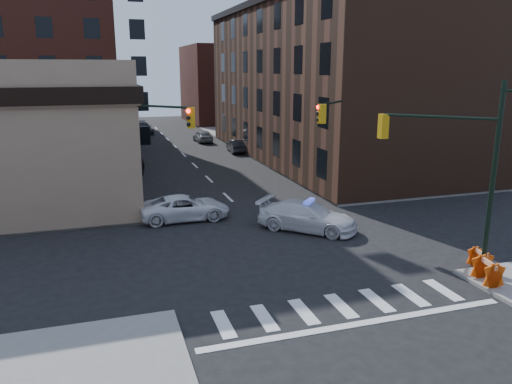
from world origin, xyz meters
TOP-DOWN VIEW (x-y plane):
  - ground at (0.00, 0.00)m, footprint 140.00×140.00m
  - sidewalk_ne at (23.00, 32.75)m, footprint 34.00×54.50m
  - commercial_row_ne at (13.00, 22.50)m, footprint 14.00×34.00m
  - filler_nw at (-16.00, 62.00)m, footprint 20.00×18.00m
  - filler_ne at (14.00, 58.00)m, footprint 16.00×16.00m
  - signal_pole_se at (6.04, -5.52)m, footprint 5.40×5.27m
  - signal_pole_nw at (-5.85, 5.34)m, footprint 3.58×3.67m
  - signal_pole_ne at (5.84, 5.35)m, footprint 3.67×3.58m
  - tree_ne_near at (7.50, 26.00)m, footprint 3.00×3.00m
  - tree_ne_far at (7.50, 34.00)m, footprint 3.00×3.00m
  - police_car at (2.35, 1.86)m, footprint 5.48×5.27m
  - pickup at (-3.65, 5.80)m, footprint 5.16×2.41m
  - parked_car_wnear at (-5.50, 20.55)m, footprint 2.22×4.47m
  - parked_car_wfar at (-5.14, 27.61)m, footprint 1.92×4.20m
  - parked_car_wdeep at (-2.50, 45.85)m, footprint 2.85×5.69m
  - parked_car_enear at (5.50, 27.86)m, footprint 1.69×4.18m
  - parked_car_efar at (3.70, 36.24)m, footprint 1.87×4.32m
  - pedestrian_a at (-7.13, 6.91)m, footprint 0.84×0.74m
  - pedestrian_b at (-8.67, 6.97)m, footprint 0.81×0.66m
  - pedestrian_c at (-10.27, 8.14)m, footprint 0.99×0.55m
  - barrel_road at (3.00, 3.15)m, footprint 0.55×0.55m
  - barrel_bank at (-5.50, 5.60)m, footprint 0.65×0.65m
  - barricade_se_a at (7.18, -5.70)m, footprint 0.71×1.15m
  - barricade_se_b at (6.40, -7.00)m, footprint 0.90×1.39m
  - barricade_nw_a at (-8.87, 7.24)m, footprint 1.33×0.83m
  - barricade_nw_b at (-10.68, 6.46)m, footprint 1.35×0.79m

SIDE VIEW (x-z plane):
  - ground at x=0.00m, z-range 0.00..0.00m
  - sidewalk_ne at x=23.00m, z-range 0.00..0.15m
  - barrel_bank at x=-5.50m, z-range 0.00..0.91m
  - barrel_road at x=3.00m, z-range 0.00..0.92m
  - barricade_se_a at x=7.18m, z-range 0.15..0.95m
  - barricade_nw_a at x=-8.87m, z-range 0.15..1.08m
  - barricade_se_b at x=6.40m, z-range 0.15..1.11m
  - barricade_nw_b at x=-10.68m, z-range 0.15..1.12m
  - parked_car_wfar at x=-5.14m, z-range 0.00..1.33m
  - parked_car_enear at x=5.50m, z-range 0.00..1.35m
  - pickup at x=-3.65m, z-range 0.00..1.43m
  - parked_car_efar at x=3.70m, z-range 0.00..1.45m
  - parked_car_wnear at x=-5.50m, z-range 0.00..1.46m
  - police_car at x=2.35m, z-range 0.00..1.57m
  - parked_car_wdeep at x=-2.50m, z-range 0.00..1.59m
  - pedestrian_b at x=-8.67m, z-range 0.15..1.72m
  - pedestrian_c at x=-10.27m, z-range 0.15..1.75m
  - pedestrian_a at x=-7.13m, z-range 0.15..2.09m
  - tree_ne_near at x=7.50m, z-range 1.06..5.91m
  - tree_ne_far at x=7.50m, z-range 1.06..5.91m
  - signal_pole_nw at x=-5.85m, z-range 0.34..8.34m
  - signal_pole_ne at x=5.84m, z-range 0.34..8.34m
  - signal_pole_se at x=6.04m, z-range 0.61..8.61m
  - filler_ne at x=14.00m, z-range 0.00..12.00m
  - commercial_row_ne at x=13.00m, z-range 0.00..14.00m
  - filler_nw at x=-16.00m, z-range 0.00..16.00m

